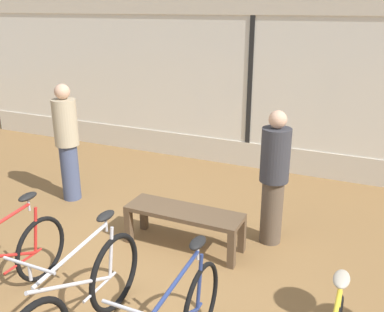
% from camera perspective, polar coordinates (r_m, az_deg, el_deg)
% --- Properties ---
extents(ground_plane, '(24.00, 24.00, 0.00)m').
position_cam_1_polar(ground_plane, '(4.43, -10.48, -19.09)').
color(ground_plane, olive).
extents(shop_back_wall, '(12.00, 0.08, 3.20)m').
position_cam_1_polar(shop_back_wall, '(7.40, 7.84, 10.66)').
color(shop_back_wall, beige).
rests_on(shop_back_wall, ground_plane).
extents(bicycle_left, '(0.46, 1.76, 1.03)m').
position_cam_1_polar(bicycle_left, '(4.51, -24.17, -13.95)').
color(bicycle_left, black).
rests_on(bicycle_left, ground_plane).
extents(bicycle_center, '(0.46, 1.79, 1.06)m').
position_cam_1_polar(bicycle_center, '(3.87, -14.66, -18.30)').
color(bicycle_center, black).
rests_on(bicycle_center, ground_plane).
extents(display_bench, '(1.40, 0.44, 0.48)m').
position_cam_1_polar(display_bench, '(5.07, -1.07, -8.14)').
color(display_bench, brown).
rests_on(display_bench, ground_plane).
extents(customer_near_rack, '(0.44, 0.44, 1.73)m').
position_cam_1_polar(customer_near_rack, '(6.40, -16.32, 2.00)').
color(customer_near_rack, '#424C6B').
rests_on(customer_near_rack, ground_plane).
extents(customer_by_window, '(0.45, 0.45, 1.64)m').
position_cam_1_polar(customer_by_window, '(5.08, 10.88, -2.62)').
color(customer_by_window, brown).
rests_on(customer_by_window, ground_plane).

